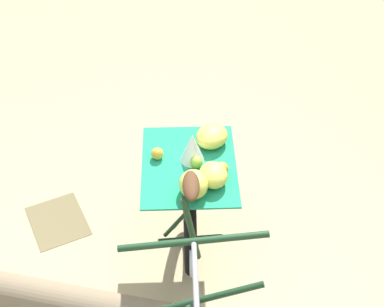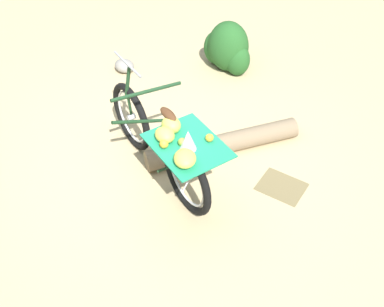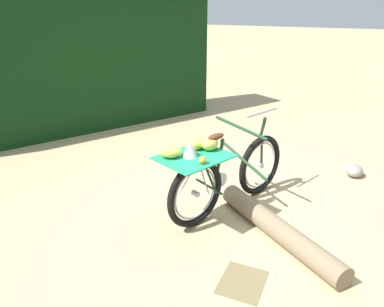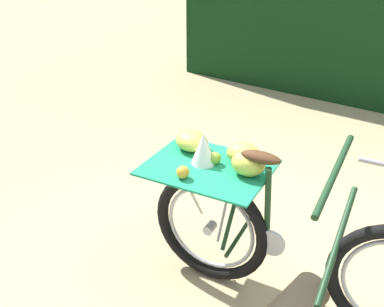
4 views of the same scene
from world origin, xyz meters
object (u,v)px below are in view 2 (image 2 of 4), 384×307
(fallen_log, at_px, (223,144))
(shrub_cluster, at_px, (227,49))
(bicycle, at_px, (162,144))
(path_stone, at_px, (124,66))

(fallen_log, bearing_deg, shrub_cluster, 118.30)
(shrub_cluster, bearing_deg, bicycle, -77.12)
(bicycle, distance_m, fallen_log, 0.82)
(fallen_log, bearing_deg, path_stone, 160.53)
(fallen_log, distance_m, shrub_cluster, 1.61)
(shrub_cluster, relative_size, path_stone, 2.62)
(path_stone, bearing_deg, fallen_log, -19.47)
(bicycle, height_order, shrub_cluster, bicycle)
(fallen_log, height_order, shrub_cluster, shrub_cluster)
(bicycle, relative_size, path_stone, 6.67)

